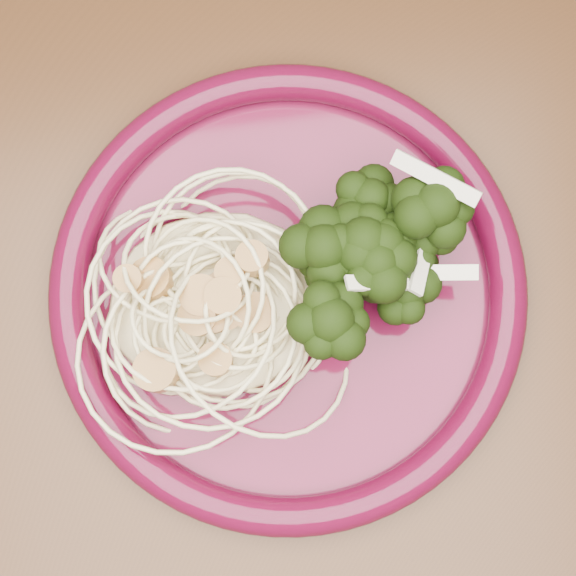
{
  "coord_description": "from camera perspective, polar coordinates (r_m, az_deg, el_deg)",
  "views": [
    {
      "loc": [
        -0.11,
        -0.04,
        1.27
      ],
      "look_at": [
        -0.1,
        0.05,
        0.77
      ],
      "focal_mm": 50.0,
      "sensor_mm": 36.0,
      "label": 1
    }
  ],
  "objects": [
    {
      "name": "scallop_cluster",
      "position": [
        0.47,
        -5.62,
        -0.17
      ],
      "size": [
        0.13,
        0.13,
        0.04
      ],
      "primitive_type": null,
      "rotation": [
        0.0,
        0.0,
        0.04
      ],
      "color": "#B88644",
      "rests_on": "spaghetti_pile"
    },
    {
      "name": "dining_table",
      "position": [
        0.63,
        9.28,
        -5.21
      ],
      "size": [
        1.2,
        0.8,
        0.75
      ],
      "color": "#472814",
      "rests_on": "ground"
    },
    {
      "name": "broccoli_pile",
      "position": [
        0.5,
        6.47,
        1.42
      ],
      "size": [
        0.1,
        0.16,
        0.06
      ],
      "primitive_type": "ellipsoid",
      "rotation": [
        0.0,
        0.0,
        0.04
      ],
      "color": "black",
      "rests_on": "dinner_plate"
    },
    {
      "name": "spaghetti_pile",
      "position": [
        0.51,
        -5.21,
        -0.87
      ],
      "size": [
        0.15,
        0.13,
        0.03
      ],
      "primitive_type": "ellipsoid",
      "rotation": [
        0.0,
        0.0,
        0.04
      ],
      "color": "beige",
      "rests_on": "dinner_plate"
    },
    {
      "name": "onion_garnish",
      "position": [
        0.47,
        6.93,
        2.23
      ],
      "size": [
        0.07,
        0.11,
        0.05
      ],
      "primitive_type": null,
      "rotation": [
        0.0,
        0.0,
        0.04
      ],
      "color": "beige",
      "rests_on": "broccoli_pile"
    },
    {
      "name": "dinner_plate",
      "position": [
        0.52,
        0.0,
        -0.16
      ],
      "size": [
        0.32,
        0.32,
        0.03
      ],
      "rotation": [
        0.0,
        0.0,
        0.04
      ],
      "color": "#510C24",
      "rests_on": "dining_table"
    }
  ]
}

